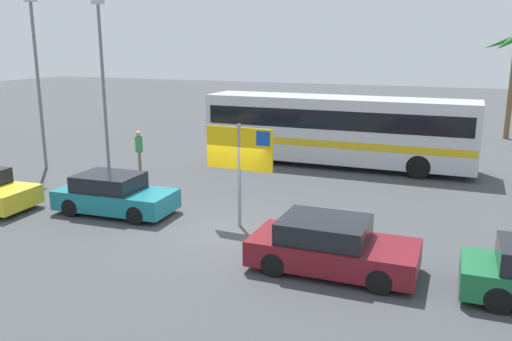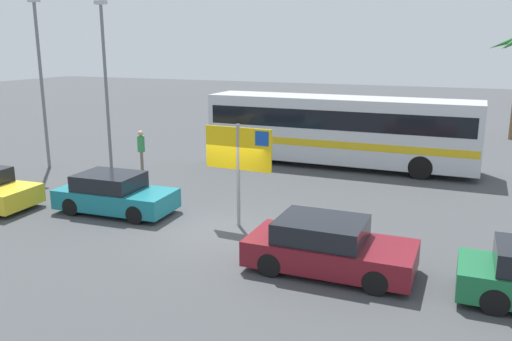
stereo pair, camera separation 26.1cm
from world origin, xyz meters
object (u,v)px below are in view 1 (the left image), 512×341
object	(u,v)px
bus_front_coach	(337,128)
car_teal	(114,195)
car_maroon	(331,246)
pedestrian_crossing_lot	(139,148)
ferry_sign	(241,153)

from	to	relation	value
bus_front_coach	car_teal	xyz separation A→B (m)	(-5.15, -9.74, -1.15)
bus_front_coach	car_maroon	xyz separation A→B (m)	(2.68, -11.50, -1.15)
pedestrian_crossing_lot	car_teal	bearing A→B (deg)	80.09
bus_front_coach	pedestrian_crossing_lot	distance (m)	8.97
bus_front_coach	pedestrian_crossing_lot	world-z (taller)	bus_front_coach
car_teal	car_maroon	world-z (taller)	same
bus_front_coach	pedestrian_crossing_lot	xyz separation A→B (m)	(-7.75, -4.47, -0.70)
bus_front_coach	car_teal	bearing A→B (deg)	-117.88
ferry_sign	car_teal	size ratio (longest dim) A/B	0.80
ferry_sign	bus_front_coach	bearing A→B (deg)	87.84
ferry_sign	car_maroon	size ratio (longest dim) A/B	0.78
ferry_sign	car_maroon	distance (m)	4.37
ferry_sign	pedestrian_crossing_lot	size ratio (longest dim) A/B	1.75
ferry_sign	car_teal	xyz separation A→B (m)	(-4.44, -0.41, -1.69)
bus_front_coach	ferry_sign	xyz separation A→B (m)	(-0.72, -9.34, 0.54)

